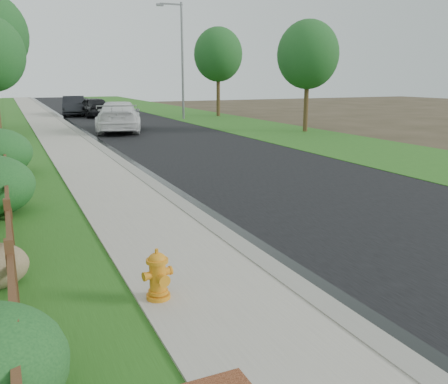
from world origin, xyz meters
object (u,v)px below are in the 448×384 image
fire_hydrant (158,276)px  dark_car_mid (93,107)px  streetlight (180,54)px  ranch_fence (8,208)px  white_suv (119,116)px

fire_hydrant → dark_car_mid: 35.00m
dark_car_mid → streetlight: streetlight is taller
ranch_fence → fire_hydrant: size_ratio=22.29×
fire_hydrant → white_suv: size_ratio=0.12×
streetlight → dark_car_mid: bearing=139.6°
fire_hydrant → streetlight: (10.91, 29.57, 4.49)m
fire_hydrant → dark_car_mid: size_ratio=0.16×
dark_car_mid → streetlight: bearing=133.1°
streetlight → ranch_fence: bearing=-116.8°
ranch_fence → fire_hydrant: ranch_fence is taller
fire_hydrant → streetlight: size_ratio=0.09×
dark_car_mid → streetlight: size_ratio=0.55×
ranch_fence → fire_hydrant: bearing=-65.5°
white_suv → ranch_fence: bearing=85.0°
white_suv → dark_car_mid: size_ratio=1.30×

